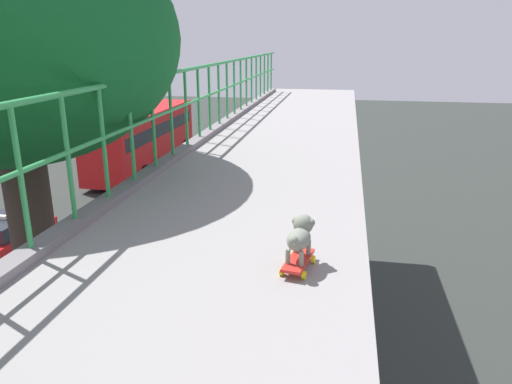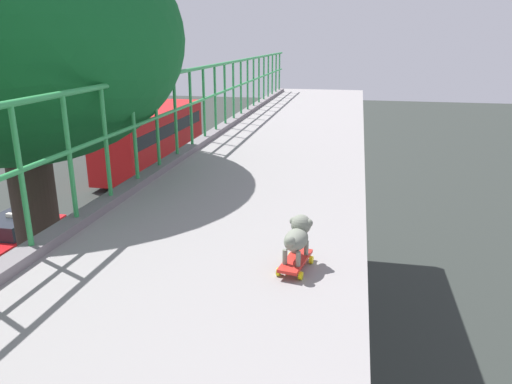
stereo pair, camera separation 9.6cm
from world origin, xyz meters
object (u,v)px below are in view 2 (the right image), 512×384
(city_bus, at_px, (153,135))
(car_green_fifth, at_px, (65,289))
(car_red_taxi_sixth, at_px, (12,240))
(toy_skateboard, at_px, (296,261))
(small_dog, at_px, (298,235))

(city_bus, bearing_deg, car_green_fifth, -75.80)
(car_green_fifth, xyz_separation_m, car_red_taxi_sixth, (-3.75, 2.74, -0.01))
(toy_skateboard, relative_size, small_dog, 1.11)
(car_green_fifth, height_order, car_red_taxi_sixth, car_red_taxi_sixth)
(car_red_taxi_sixth, xyz_separation_m, city_bus, (-0.14, 12.65, 1.21))
(car_green_fifth, xyz_separation_m, toy_skateboard, (7.15, -7.27, 4.97))
(car_red_taxi_sixth, bearing_deg, city_bus, 90.64)
(car_red_taxi_sixth, height_order, city_bus, city_bus)
(city_bus, bearing_deg, toy_skateboard, -64.03)
(toy_skateboard, height_order, small_dog, small_dog)
(car_red_taxi_sixth, height_order, toy_skateboard, toy_skateboard)
(city_bus, relative_size, toy_skateboard, 23.38)
(small_dog, bearing_deg, car_green_fifth, 134.68)
(city_bus, bearing_deg, car_red_taxi_sixth, -89.36)
(toy_skateboard, bearing_deg, city_bus, 115.97)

